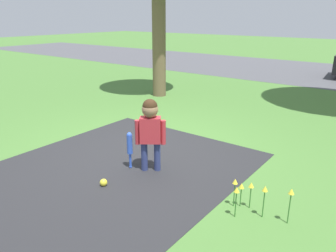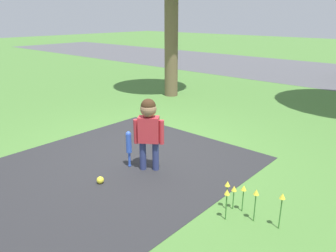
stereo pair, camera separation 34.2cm
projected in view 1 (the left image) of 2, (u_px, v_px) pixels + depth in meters
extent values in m
plane|color=#477533|center=(146.00, 147.00, 5.49)|extent=(60.00, 60.00, 0.00)
cube|color=#262628|center=(7.00, 223.00, 3.48)|extent=(3.22, 7.00, 0.01)
cube|color=#4C4C51|center=(308.00, 72.00, 12.73)|extent=(40.00, 6.00, 0.01)
cylinder|color=navy|center=(144.00, 156.00, 4.61)|extent=(0.09, 0.09, 0.43)
cylinder|color=navy|center=(157.00, 156.00, 4.61)|extent=(0.09, 0.09, 0.43)
cube|color=#BF2D38|center=(150.00, 130.00, 4.48)|extent=(0.32, 0.30, 0.36)
cylinder|color=#BF2D38|center=(138.00, 132.00, 4.50)|extent=(0.07, 0.07, 0.34)
cylinder|color=#BF2D38|center=(163.00, 132.00, 4.49)|extent=(0.07, 0.07, 0.34)
sphere|color=#997051|center=(150.00, 109.00, 4.39)|extent=(0.22, 0.22, 0.22)
sphere|color=#382314|center=(150.00, 107.00, 4.38)|extent=(0.20, 0.20, 0.20)
sphere|color=blue|center=(131.00, 167.00, 4.74)|extent=(0.04, 0.04, 0.04)
cylinder|color=blue|center=(130.00, 161.00, 4.71)|extent=(0.04, 0.04, 0.23)
cylinder|color=blue|center=(130.00, 144.00, 4.62)|extent=(0.08, 0.08, 0.28)
sphere|color=blue|center=(129.00, 135.00, 4.58)|extent=(0.07, 0.07, 0.07)
sphere|color=yellow|center=(104.00, 182.00, 4.23)|extent=(0.10, 0.10, 0.10)
cylinder|color=brown|center=(159.00, 34.00, 8.50)|extent=(0.36, 0.36, 3.29)
cylinder|color=#38702D|center=(250.00, 198.00, 3.72)|extent=(0.01, 0.01, 0.27)
cone|color=yellow|center=(251.00, 185.00, 3.67)|extent=(0.06, 0.06, 0.06)
cylinder|color=#38702D|center=(289.00, 209.00, 3.43)|extent=(0.01, 0.01, 0.35)
cone|color=yellow|center=(292.00, 191.00, 3.36)|extent=(0.06, 0.06, 0.06)
cylinder|color=#38702D|center=(241.00, 197.00, 3.76)|extent=(0.01, 0.01, 0.24)
cone|color=yellow|center=(242.00, 186.00, 3.71)|extent=(0.06, 0.06, 0.06)
cylinder|color=#38702D|center=(263.00, 204.00, 3.54)|extent=(0.01, 0.01, 0.32)
cone|color=yellow|center=(265.00, 188.00, 3.48)|extent=(0.06, 0.06, 0.06)
cylinder|color=#38702D|center=(236.00, 205.00, 3.55)|extent=(0.01, 0.01, 0.31)
cone|color=yellow|center=(237.00, 190.00, 3.49)|extent=(0.06, 0.06, 0.06)
cylinder|color=#38702D|center=(234.00, 195.00, 3.75)|extent=(0.01, 0.01, 0.29)
cone|color=yellow|center=(235.00, 181.00, 3.69)|extent=(0.06, 0.06, 0.06)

